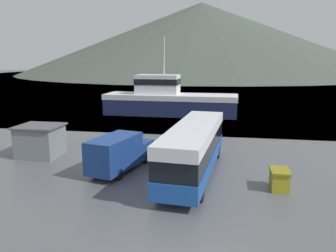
% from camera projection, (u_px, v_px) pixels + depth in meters
% --- Properties ---
extents(water_surface, '(240.00, 240.00, 0.00)m').
position_uv_depth(water_surface, '(223.00, 76.00, 147.21)').
color(water_surface, '#475B6B').
rests_on(water_surface, ground).
extents(hill_backdrop, '(189.39, 189.39, 37.04)m').
position_uv_depth(hill_backdrop, '(201.00, 38.00, 177.80)').
color(hill_backdrop, '#424C42').
rests_on(hill_backdrop, ground).
extents(tour_bus, '(3.45, 11.58, 3.22)m').
position_uv_depth(tour_bus, '(194.00, 147.00, 20.75)').
color(tour_bus, '#194799').
rests_on(tour_bus, ground).
extents(delivery_van, '(3.26, 6.15, 2.42)m').
position_uv_depth(delivery_van, '(119.00, 152.00, 21.53)').
color(delivery_van, navy).
rests_on(delivery_van, ground).
extents(fishing_boat, '(17.61, 5.20, 10.14)m').
position_uv_depth(fishing_boat, '(168.00, 99.00, 43.49)').
color(fishing_boat, '#19234C').
rests_on(fishing_boat, water_surface).
extents(storage_bin, '(1.03, 1.52, 1.18)m').
position_uv_depth(storage_bin, '(279.00, 179.00, 18.51)').
color(storage_bin, olive).
rests_on(storage_bin, ground).
extents(dock_kiosk, '(3.21, 2.89, 2.40)m').
position_uv_depth(dock_kiosk, '(40.00, 141.00, 24.83)').
color(dock_kiosk, slate).
rests_on(dock_kiosk, ground).
extents(mooring_bollard, '(0.44, 0.44, 0.88)m').
position_uv_depth(mooring_bollard, '(211.00, 136.00, 29.54)').
color(mooring_bollard, '#4C4C51').
rests_on(mooring_bollard, ground).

